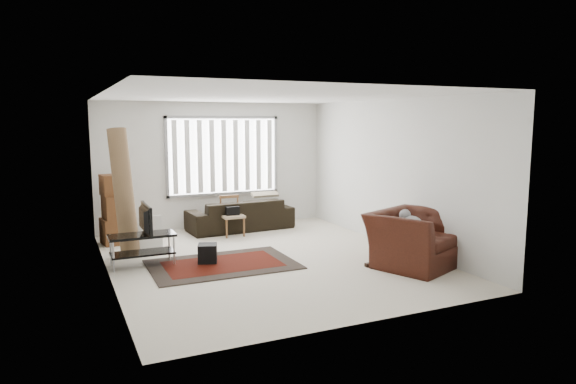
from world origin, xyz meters
The scene contains 11 objects.
room centered at (0.03, 0.51, 1.76)m, with size 6.00×6.02×2.71m.
persian_rug centered at (-0.78, -0.02, 0.01)m, with size 2.30×1.54×0.02m.
tv_stand centered at (-1.95, 0.48, 0.37)m, with size 1.03×0.46×0.51m.
tv centered at (-1.95, 0.48, 0.75)m, with size 0.83×0.11×0.48m, color black.
subwoofer centered at (-0.97, 0.18, 0.17)m, with size 0.30×0.30×0.30m, color black.
moving_boxes centered at (-2.15, 2.23, 0.61)m, with size 0.60×0.56×1.31m.
white_flatpack centered at (-1.72, 1.36, 0.32)m, with size 0.50×0.07×0.64m, color silver.
rolled_rug centered at (-2.10, 1.36, 1.10)m, with size 0.33×0.33×2.17m, color brown.
sofa centered at (0.39, 2.45, 0.43)m, with size 2.21×0.96×0.85m, color black.
side_chair centered at (0.05, 1.97, 0.45)m, with size 0.43×0.43×0.80m.
armchair centered at (2.00, -1.33, 0.50)m, with size 1.70×1.60×1.00m.
Camera 1 is at (-3.15, -7.76, 2.30)m, focal length 32.00 mm.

